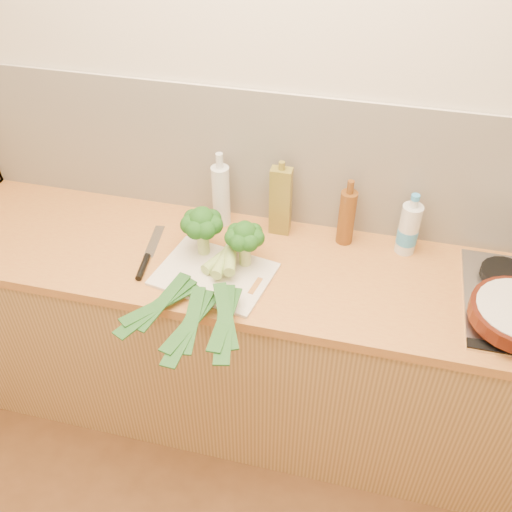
% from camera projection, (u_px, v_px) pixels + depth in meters
% --- Properties ---
extents(room_shell, '(3.50, 3.50, 3.50)m').
position_uv_depth(room_shell, '(277.00, 160.00, 2.15)').
color(room_shell, beige).
rests_on(room_shell, ground).
extents(counter, '(3.20, 0.62, 0.90)m').
position_uv_depth(counter, '(259.00, 343.00, 2.40)').
color(counter, '#B4894B').
rests_on(counter, ground).
extents(chopping_board, '(0.45, 0.36, 0.01)m').
position_uv_depth(chopping_board, '(214.00, 274.00, 2.06)').
color(chopping_board, white).
rests_on(chopping_board, counter).
extents(broccoli_left, '(0.15, 0.16, 0.20)m').
position_uv_depth(broccoli_left, '(202.00, 223.00, 2.06)').
color(broccoli_left, '#B4C573').
rests_on(broccoli_left, chopping_board).
extents(broccoli_right, '(0.14, 0.14, 0.18)m').
position_uv_depth(broccoli_right, '(245.00, 236.00, 2.01)').
color(broccoli_right, '#B4C573').
rests_on(broccoli_right, chopping_board).
extents(leek_front, '(0.31, 0.59, 0.04)m').
position_uv_depth(leek_front, '(201.00, 273.00, 2.02)').
color(leek_front, white).
rests_on(leek_front, chopping_board).
extents(leek_mid, '(0.11, 0.71, 0.04)m').
position_uv_depth(leek_mid, '(217.00, 273.00, 1.99)').
color(leek_mid, white).
rests_on(leek_mid, chopping_board).
extents(leek_back, '(0.19, 0.63, 0.04)m').
position_uv_depth(leek_back, '(229.00, 276.00, 1.95)').
color(leek_back, white).
rests_on(leek_back, chopping_board).
extents(chefs_knife, '(0.07, 0.33, 0.02)m').
position_uv_depth(chefs_knife, '(146.00, 260.00, 2.11)').
color(chefs_knife, silver).
rests_on(chefs_knife, counter).
extents(oil_tin, '(0.08, 0.05, 0.31)m').
position_uv_depth(oil_tin, '(281.00, 201.00, 2.17)').
color(oil_tin, olive).
rests_on(oil_tin, counter).
extents(glass_bottle, '(0.07, 0.07, 0.31)m').
position_uv_depth(glass_bottle, '(221.00, 195.00, 2.22)').
color(glass_bottle, silver).
rests_on(glass_bottle, counter).
extents(amber_bottle, '(0.06, 0.06, 0.27)m').
position_uv_depth(amber_bottle, '(347.00, 217.00, 2.14)').
color(amber_bottle, brown).
rests_on(amber_bottle, counter).
extents(water_bottle, '(0.08, 0.08, 0.23)m').
position_uv_depth(water_bottle, '(408.00, 230.00, 2.11)').
color(water_bottle, silver).
rests_on(water_bottle, counter).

